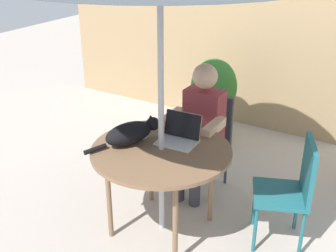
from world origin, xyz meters
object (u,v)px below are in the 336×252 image
(chair_empty, at_px, (293,185))
(laptop, at_px, (180,133))
(chair_occupied, at_px, (207,135))
(person_seated, at_px, (200,124))
(patio_table, at_px, (161,155))
(cat, at_px, (132,133))
(potted_plant_near_fence, at_px, (213,95))

(chair_empty, distance_m, laptop, 0.94)
(chair_occupied, xyz_separation_m, person_seated, (0.00, -0.16, 0.17))
(chair_empty, bearing_deg, patio_table, -158.50)
(patio_table, distance_m, chair_empty, 1.02)
(cat, relative_size, potted_plant_near_fence, 0.63)
(chair_empty, distance_m, cat, 1.29)
(patio_table, bearing_deg, potted_plant_near_fence, 102.11)
(person_seated, xyz_separation_m, laptop, (0.05, -0.47, 0.12))
(chair_empty, bearing_deg, person_seated, 162.63)
(chair_occupied, relative_size, potted_plant_near_fence, 0.92)
(patio_table, distance_m, chair_occupied, 0.83)
(chair_occupied, bearing_deg, potted_plant_near_fence, 112.16)
(laptop, distance_m, potted_plant_near_fence, 1.61)
(person_seated, bearing_deg, patio_table, -90.00)
(potted_plant_near_fence, bearing_deg, laptop, -74.54)
(chair_empty, bearing_deg, laptop, -168.74)
(patio_table, height_order, chair_occupied, chair_occupied)
(person_seated, distance_m, laptop, 0.48)
(chair_occupied, relative_size, chair_empty, 1.00)
(chair_empty, height_order, potted_plant_near_fence, potted_plant_near_fence)
(chair_empty, height_order, person_seated, person_seated)
(laptop, bearing_deg, chair_occupied, 94.93)
(chair_empty, bearing_deg, potted_plant_near_fence, 133.80)
(patio_table, xyz_separation_m, cat, (-0.25, -0.03, 0.14))
(potted_plant_near_fence, bearing_deg, cat, -86.16)
(patio_table, xyz_separation_m, person_seated, (0.00, 0.66, 0.00))
(patio_table, relative_size, chair_empty, 1.22)
(chair_occupied, relative_size, person_seated, 0.72)
(chair_occupied, bearing_deg, person_seated, -90.00)
(person_seated, height_order, cat, person_seated)
(patio_table, xyz_separation_m, chair_empty, (0.93, 0.37, -0.17))
(chair_empty, xyz_separation_m, cat, (-1.18, -0.40, 0.31))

